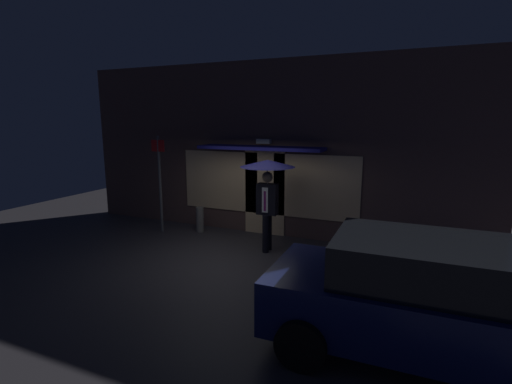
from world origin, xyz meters
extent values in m
plane|color=#38353A|center=(0.00, 0.00, 0.00)|extent=(18.00, 18.00, 0.00)
cube|color=brown|center=(0.00, 2.35, 2.23)|extent=(10.99, 0.30, 4.45)
cube|color=#F9D199|center=(0.00, 2.18, 1.10)|extent=(1.10, 0.04, 2.20)
cube|color=#F9D199|center=(-1.30, 2.18, 1.35)|extent=(2.19, 0.04, 1.60)
cube|color=#F9D199|center=(1.35, 2.18, 1.35)|extent=(2.19, 0.04, 1.60)
cube|color=white|center=(0.00, 2.10, 2.45)|extent=(0.36, 0.16, 0.12)
cube|color=navy|center=(0.00, 1.85, 2.30)|extent=(3.20, 0.70, 0.08)
cylinder|color=black|center=(0.56, 0.86, 0.44)|extent=(0.15, 0.15, 0.87)
cylinder|color=black|center=(0.55, 1.06, 0.44)|extent=(0.15, 0.15, 0.87)
cube|color=black|center=(0.56, 0.96, 1.23)|extent=(0.47, 0.25, 0.71)
cube|color=silver|center=(0.55, 0.83, 1.23)|extent=(0.14, 0.02, 0.56)
cube|color=#721966|center=(0.55, 0.83, 1.21)|extent=(0.05, 0.03, 0.45)
sphere|color=tan|center=(0.56, 0.96, 1.73)|extent=(0.24, 0.24, 0.24)
cylinder|color=slate|center=(0.56, 0.96, 1.69)|extent=(0.02, 0.02, 0.85)
cone|color=#14144C|center=(0.56, 0.96, 2.03)|extent=(1.23, 1.23, 0.16)
cube|color=navy|center=(3.78, -1.89, 0.64)|extent=(3.87, 1.74, 0.73)
cube|color=black|center=(3.78, -1.89, 1.27)|extent=(2.17, 1.51, 0.54)
cylinder|color=black|center=(2.46, -1.07, 0.32)|extent=(0.64, 0.23, 0.64)
cylinder|color=black|center=(2.49, -2.76, 0.32)|extent=(0.64, 0.23, 0.64)
cylinder|color=#595B60|center=(-2.62, 1.25, 1.29)|extent=(0.07, 0.07, 2.57)
cube|color=red|center=(-2.62, 1.23, 2.32)|extent=(0.40, 0.02, 0.30)
cylinder|color=slate|center=(-1.66, 1.64, 0.34)|extent=(0.21, 0.21, 0.68)
camera|label=1|loc=(3.61, -6.72, 2.99)|focal=26.30mm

